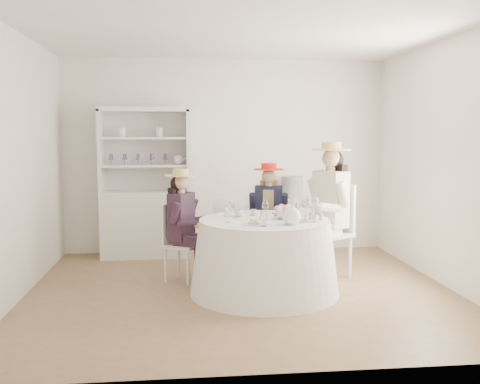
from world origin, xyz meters
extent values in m
plane|color=brown|center=(0.00, 0.00, 0.00)|extent=(4.50, 4.50, 0.00)
plane|color=white|center=(0.00, 0.00, 2.70)|extent=(4.50, 4.50, 0.00)
plane|color=white|center=(0.00, 2.00, 1.35)|extent=(4.50, 0.00, 4.50)
plane|color=white|center=(0.00, -2.00, 1.35)|extent=(4.50, 0.00, 4.50)
plane|color=white|center=(-2.25, 0.00, 1.35)|extent=(0.00, 4.50, 4.50)
plane|color=white|center=(2.25, 0.00, 1.35)|extent=(0.00, 4.50, 4.50)
cone|color=white|center=(0.24, -0.09, 0.38)|extent=(1.56, 1.56, 0.76)
cylinder|color=white|center=(0.24, -0.09, 0.77)|extent=(1.36, 1.36, 0.02)
cube|color=silver|center=(-1.11, 1.75, 0.45)|extent=(1.27, 0.74, 0.89)
cube|color=silver|center=(-1.11, 1.95, 1.44)|extent=(1.16, 0.35, 1.09)
cube|color=silver|center=(-1.11, 1.75, 1.99)|extent=(1.27, 0.74, 0.06)
cube|color=silver|center=(-1.68, 1.75, 1.44)|extent=(0.15, 0.44, 1.09)
cube|color=silver|center=(-0.53, 1.75, 1.44)|extent=(0.15, 0.44, 1.09)
cube|color=silver|center=(-1.11, 1.75, 1.24)|extent=(1.18, 0.67, 0.03)
cube|color=silver|center=(-1.11, 1.75, 1.61)|extent=(1.18, 0.67, 0.03)
sphere|color=white|center=(-0.66, 1.75, 1.32)|extent=(0.14, 0.14, 0.14)
cube|color=silver|center=(0.91, 1.75, 0.39)|extent=(0.65, 0.65, 0.78)
cylinder|color=black|center=(0.91, 1.75, 0.93)|extent=(0.33, 0.33, 0.30)
cube|color=silver|center=(-0.61, 0.46, 0.41)|extent=(0.50, 0.50, 0.04)
cylinder|color=silver|center=(-0.56, 0.27, 0.20)|extent=(0.03, 0.03, 0.40)
cylinder|color=silver|center=(-0.41, 0.52, 0.20)|extent=(0.03, 0.03, 0.40)
cylinder|color=silver|center=(-0.81, 0.41, 0.20)|extent=(0.03, 0.03, 0.40)
cylinder|color=silver|center=(-0.66, 0.66, 0.20)|extent=(0.03, 0.03, 0.40)
cube|color=silver|center=(-0.75, 0.55, 0.65)|extent=(0.20, 0.31, 0.45)
cube|color=black|center=(-0.63, 0.47, 0.74)|extent=(0.32, 0.37, 0.52)
cube|color=black|center=(-0.56, 0.34, 0.48)|extent=(0.32, 0.26, 0.11)
cylinder|color=black|center=(-0.45, 0.27, 0.21)|extent=(0.09, 0.09, 0.42)
cylinder|color=black|center=(-0.69, 0.29, 0.81)|extent=(0.18, 0.15, 0.25)
cube|color=black|center=(-0.48, 0.48, 0.48)|extent=(0.32, 0.26, 0.11)
cylinder|color=black|center=(-0.37, 0.42, 0.21)|extent=(0.09, 0.09, 0.42)
cylinder|color=black|center=(-0.50, 0.62, 0.81)|extent=(0.18, 0.15, 0.25)
cylinder|color=#D8A889|center=(-0.63, 0.47, 1.02)|extent=(0.08, 0.08, 0.07)
sphere|color=#D8A889|center=(-0.63, 0.47, 1.12)|extent=(0.17, 0.17, 0.17)
sphere|color=black|center=(-0.66, 0.49, 1.11)|extent=(0.17, 0.17, 0.17)
cube|color=black|center=(-0.69, 0.51, 0.90)|extent=(0.17, 0.22, 0.34)
cylinder|color=#D6C168|center=(-0.63, 0.47, 1.20)|extent=(0.36, 0.36, 0.01)
cylinder|color=#D6C168|center=(-0.63, 0.47, 1.24)|extent=(0.18, 0.18, 0.07)
cube|color=silver|center=(0.44, 0.90, 0.42)|extent=(0.44, 0.44, 0.04)
cylinder|color=silver|center=(0.26, 0.79, 0.20)|extent=(0.03, 0.03, 0.41)
cylinder|color=silver|center=(0.55, 0.73, 0.20)|extent=(0.03, 0.03, 0.41)
cylinder|color=silver|center=(0.32, 1.08, 0.20)|extent=(0.03, 0.03, 0.41)
cylinder|color=silver|center=(0.61, 1.02, 0.20)|extent=(0.03, 0.03, 0.41)
cube|color=silver|center=(0.47, 1.07, 0.67)|extent=(0.35, 0.10, 0.46)
cube|color=black|center=(0.44, 0.92, 0.76)|extent=(0.37, 0.25, 0.54)
cube|color=tan|center=(0.44, 0.92, 0.76)|extent=(0.17, 0.23, 0.46)
cube|color=black|center=(0.33, 0.81, 0.49)|extent=(0.18, 0.33, 0.11)
cylinder|color=black|center=(0.31, 0.68, 0.21)|extent=(0.09, 0.09, 0.43)
cylinder|color=black|center=(0.25, 0.92, 0.83)|extent=(0.11, 0.17, 0.26)
cube|color=black|center=(0.50, 0.78, 0.49)|extent=(0.18, 0.33, 0.11)
cylinder|color=black|center=(0.47, 0.65, 0.21)|extent=(0.09, 0.09, 0.43)
cylinder|color=black|center=(0.62, 0.85, 0.83)|extent=(0.11, 0.17, 0.26)
cylinder|color=#D8A889|center=(0.44, 0.92, 1.05)|extent=(0.08, 0.08, 0.07)
sphere|color=#D8A889|center=(0.44, 0.92, 1.15)|extent=(0.18, 0.18, 0.18)
sphere|color=tan|center=(0.45, 0.96, 1.14)|extent=(0.18, 0.18, 0.18)
cube|color=tan|center=(0.46, 0.99, 0.92)|extent=(0.23, 0.12, 0.35)
cylinder|color=red|center=(0.44, 0.92, 1.23)|extent=(0.37, 0.37, 0.01)
cylinder|color=red|center=(0.44, 0.92, 1.27)|extent=(0.19, 0.19, 0.07)
cube|color=silver|center=(1.08, 0.47, 0.50)|extent=(0.60, 0.60, 0.04)
cylinder|color=silver|center=(0.84, 0.55, 0.25)|extent=(0.04, 0.04, 0.49)
cylinder|color=silver|center=(1.00, 0.23, 0.25)|extent=(0.04, 0.04, 0.49)
cylinder|color=silver|center=(1.16, 0.71, 0.25)|extent=(0.04, 0.04, 0.49)
cylinder|color=silver|center=(1.32, 0.39, 0.25)|extent=(0.04, 0.04, 0.49)
cube|color=silver|center=(1.26, 0.56, 0.80)|extent=(0.22, 0.39, 0.56)
cube|color=#EDECCD|center=(1.10, 0.48, 0.92)|extent=(0.38, 0.46, 0.65)
cube|color=#EDECCD|center=(0.91, 0.50, 0.59)|extent=(0.40, 0.30, 0.13)
cylinder|color=#EDECCD|center=(0.77, 0.43, 0.26)|extent=(0.11, 0.11, 0.51)
cylinder|color=#EDECCD|center=(0.95, 0.67, 0.99)|extent=(0.22, 0.18, 0.31)
cube|color=#EDECCD|center=(1.00, 0.32, 0.59)|extent=(0.40, 0.30, 0.13)
cylinder|color=#EDECCD|center=(0.87, 0.25, 0.26)|extent=(0.11, 0.11, 0.51)
cylinder|color=#EDECCD|center=(1.16, 0.25, 0.99)|extent=(0.22, 0.18, 0.31)
cylinder|color=#D8A889|center=(1.10, 0.48, 1.26)|extent=(0.10, 0.10, 0.09)
sphere|color=#D8A889|center=(1.10, 0.48, 1.38)|extent=(0.21, 0.21, 0.21)
sphere|color=black|center=(1.14, 0.50, 1.37)|extent=(0.21, 0.21, 0.21)
cube|color=black|center=(1.18, 0.52, 1.11)|extent=(0.20, 0.28, 0.42)
cylinder|color=#D6C168|center=(1.10, 0.48, 1.49)|extent=(0.45, 0.45, 0.01)
cylinder|color=#D6C168|center=(1.10, 0.48, 1.53)|extent=(0.22, 0.22, 0.09)
cube|color=silver|center=(-0.07, 0.82, 0.43)|extent=(0.39, 0.39, 0.04)
cylinder|color=silver|center=(0.08, 0.97, 0.21)|extent=(0.03, 0.03, 0.42)
cylinder|color=silver|center=(-0.22, 0.98, 0.21)|extent=(0.03, 0.03, 0.42)
cylinder|color=silver|center=(0.08, 0.67, 0.21)|extent=(0.03, 0.03, 0.42)
cylinder|color=silver|center=(-0.23, 0.67, 0.21)|extent=(0.03, 0.03, 0.42)
cube|color=silver|center=(-0.07, 0.65, 0.69)|extent=(0.36, 0.03, 0.48)
imported|color=white|center=(-0.02, 0.07, 0.82)|extent=(0.12, 0.12, 0.07)
imported|color=white|center=(0.16, 0.18, 0.81)|extent=(0.07, 0.07, 0.06)
imported|color=white|center=(0.45, 0.09, 0.81)|extent=(0.10, 0.10, 0.06)
imported|color=white|center=(0.45, -0.07, 0.81)|extent=(0.27, 0.27, 0.05)
sphere|color=pink|center=(0.50, -0.09, 0.87)|extent=(0.07, 0.07, 0.07)
sphere|color=white|center=(0.48, -0.05, 0.87)|extent=(0.07, 0.07, 0.07)
sphere|color=pink|center=(0.44, -0.03, 0.87)|extent=(0.07, 0.07, 0.07)
sphere|color=white|center=(0.39, -0.05, 0.87)|extent=(0.07, 0.07, 0.07)
sphere|color=pink|center=(0.38, -0.09, 0.87)|extent=(0.07, 0.07, 0.07)
sphere|color=white|center=(0.39, -0.13, 0.87)|extent=(0.07, 0.07, 0.07)
sphere|color=pink|center=(0.44, -0.15, 0.87)|extent=(0.07, 0.07, 0.07)
sphere|color=white|center=(0.48, -0.13, 0.87)|extent=(0.07, 0.07, 0.07)
sphere|color=white|center=(0.45, -0.43, 0.86)|extent=(0.18, 0.18, 0.18)
cylinder|color=white|center=(0.56, -0.43, 0.87)|extent=(0.11, 0.03, 0.09)
cylinder|color=white|center=(0.45, -0.43, 0.95)|extent=(0.04, 0.04, 0.02)
cylinder|color=white|center=(0.10, -0.39, 0.79)|extent=(0.24, 0.24, 0.01)
cube|color=beige|center=(0.05, -0.41, 0.81)|extent=(0.05, 0.04, 0.03)
cube|color=beige|center=(0.10, -0.39, 0.82)|extent=(0.06, 0.05, 0.03)
cube|color=beige|center=(0.14, -0.38, 0.81)|extent=(0.07, 0.06, 0.03)
cube|color=beige|center=(0.08, -0.36, 0.82)|extent=(0.06, 0.06, 0.03)
cube|color=beige|center=(0.12, -0.43, 0.81)|extent=(0.06, 0.07, 0.03)
cylinder|color=white|center=(0.72, -0.24, 0.79)|extent=(0.25, 0.25, 0.01)
cylinder|color=white|center=(0.72, -0.24, 0.86)|extent=(0.02, 0.02, 0.16)
cylinder|color=white|center=(0.72, -0.24, 0.94)|extent=(0.18, 0.18, 0.01)
camera|label=1|loc=(-0.60, -5.52, 1.67)|focal=40.00mm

